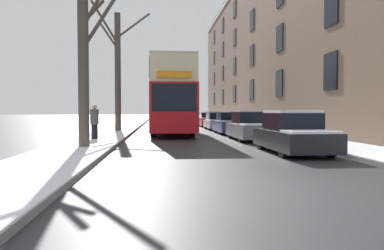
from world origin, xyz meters
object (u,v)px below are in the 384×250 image
Objects in this scene: double_decker_bus at (171,95)px; oncoming_van at (161,112)px; parked_car_0 at (293,134)px; parked_car_1 at (252,127)px; pedestrian_left_sidewalk at (94,121)px; parked_car_2 at (231,124)px; parked_car_3 at (218,121)px; bare_tree_left_0 at (84,51)px; parked_car_4 at (208,120)px; bare_tree_left_1 at (118,68)px.

double_decker_bus is 2.21× the size of oncoming_van.
oncoming_van is (-4.39, 33.18, 0.66)m from parked_car_0.
parked_car_1 is at bearing 90.00° from parked_car_0.
pedestrian_left_sidewalk is (-3.77, -6.58, -1.55)m from double_decker_bus.
parked_car_2 is 0.98× the size of parked_car_3.
parked_car_0 is at bearing -71.78° from double_decker_bus.
parked_car_0 is 0.82× the size of oncoming_van.
parked_car_0 is 16.55m from parked_car_3.
parked_car_3 is (7.38, 15.06, -3.01)m from bare_tree_left_0.
parked_car_2 is (-0.00, 5.37, -0.02)m from parked_car_1.
oncoming_van is (-4.39, 16.63, 0.68)m from parked_car_3.
parked_car_4 is at bearing 90.00° from parked_car_1.
parked_car_3 is at bearing 63.89° from bare_tree_left_0.
oncoming_van is (-4.39, 10.58, 0.69)m from parked_car_4.
parked_car_3 is 2.28× the size of pedestrian_left_sidewalk.
parked_car_3 is 0.79× the size of oncoming_van.
bare_tree_left_1 is (-0.00, 11.31, 0.69)m from bare_tree_left_0.
parked_car_3 is at bearing 90.00° from parked_car_2.
parked_car_2 is 5.38m from parked_car_3.
pedestrian_left_sidewalk reaches higher than parked_car_3.
bare_tree_left_1 is at bearing -153.06° from parked_car_3.
parked_car_0 is (7.38, -1.49, -2.99)m from bare_tree_left_0.
bare_tree_left_1 reaches higher than pedestrian_left_sidewalk.
parked_car_4 is 11.48m from oncoming_van.
parked_car_4 is at bearing 90.00° from parked_car_2.
double_decker_bus is at bearing -16.42° from bare_tree_left_1.
bare_tree_left_1 is 10.81m from parked_car_1.
parked_car_2 is 0.90× the size of parked_car_4.
oncoming_van is 28.18m from pedestrian_left_sidewalk.
parked_car_1 is at bearing -90.00° from parked_car_4.
parked_car_2 is 0.77× the size of oncoming_van.
parked_car_1 is at bearing -80.89° from oncoming_van.
parked_car_1 is at bearing -90.00° from parked_car_3.
bare_tree_left_1 is 20.82m from oncoming_van.
double_decker_bus is (3.50, 10.27, -1.14)m from bare_tree_left_0.
parked_car_0 is 22.60m from parked_car_4.
oncoming_van reaches higher than pedestrian_left_sidewalk.
parked_car_2 is at bearing 52.68° from bare_tree_left_0.
parked_car_0 is at bearing -11.45° from bare_tree_left_0.
oncoming_van is 2.89× the size of pedestrian_left_sidewalk.
parked_car_3 is 17.22m from oncoming_van.
double_decker_bus is 2.69× the size of parked_car_0.
bare_tree_left_0 reaches higher than double_decker_bus.
bare_tree_left_0 is at bearing -149.69° from parked_car_1.
parked_car_0 is 2.38× the size of pedestrian_left_sidewalk.
parked_car_2 is at bearing -90.00° from parked_car_3.
bare_tree_left_1 reaches higher than parked_car_4.
bare_tree_left_1 is at bearing -98.34° from oncoming_van.
bare_tree_left_1 reaches higher than oncoming_van.
parked_car_1 is at bearing 30.31° from bare_tree_left_0.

